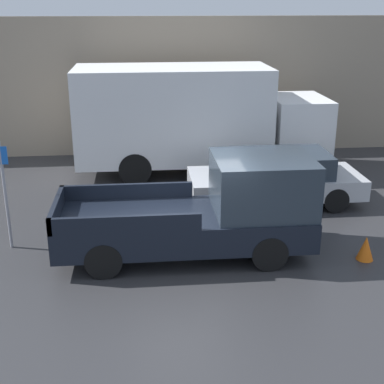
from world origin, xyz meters
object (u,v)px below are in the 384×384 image
pickup_truck (211,211)px  parking_sign (5,190)px  car (277,177)px  traffic_cone (366,248)px  delivery_truck (193,117)px

pickup_truck → parking_sign: bearing=171.1°
car → traffic_cone: car is taller
delivery_truck → parking_sign: size_ratio=3.20×
pickup_truck → traffic_cone: pickup_truck is taller
car → traffic_cone: 3.80m
delivery_truck → parking_sign: 7.12m
pickup_truck → car: pickup_truck is taller
pickup_truck → traffic_cone: bearing=-11.2°
pickup_truck → traffic_cone: 3.47m
car → parking_sign: bearing=-161.6°
car → delivery_truck: size_ratio=0.59×
delivery_truck → parking_sign: delivery_truck is taller
parking_sign → pickup_truck: bearing=-8.9°
traffic_cone → pickup_truck: bearing=168.8°
parking_sign → traffic_cone: (7.83, -1.37, -1.13)m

